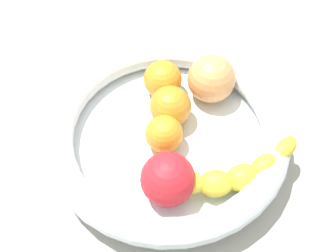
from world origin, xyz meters
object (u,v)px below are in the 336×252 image
(orange_front, at_px, (163,80))
(orange_mid_right, at_px, (170,106))
(fruit_bowl, at_px, (168,135))
(banana_draped_left, at_px, (227,174))
(orange_mid_left, at_px, (164,134))
(tomato_red, at_px, (168,179))
(peach_blush, at_px, (211,79))

(orange_front, xyz_separation_m, orange_mid_right, (0.04, 0.03, 0.00))
(fruit_bowl, distance_m, orange_front, 0.09)
(banana_draped_left, xyz_separation_m, orange_mid_left, (-0.02, -0.10, 0.00))
(banana_draped_left, height_order, orange_mid_right, orange_mid_right)
(banana_draped_left, distance_m, tomato_red, 0.08)
(fruit_bowl, bearing_deg, tomato_red, 25.80)
(peach_blush, bearing_deg, orange_mid_right, -25.71)
(orange_mid_left, distance_m, tomato_red, 0.08)
(banana_draped_left, bearing_deg, peach_blush, -149.66)
(banana_draped_left, height_order, peach_blush, peach_blush)
(banana_draped_left, bearing_deg, fruit_bowl, -107.85)
(banana_draped_left, relative_size, orange_front, 2.96)
(orange_front, bearing_deg, orange_mid_right, 38.09)
(orange_mid_right, height_order, peach_blush, peach_blush)
(tomato_red, bearing_deg, orange_mid_left, -150.05)
(tomato_red, bearing_deg, banana_draped_left, 125.76)
(orange_front, relative_size, peach_blush, 0.80)
(tomato_red, bearing_deg, orange_mid_right, -155.77)
(orange_front, relative_size, orange_mid_left, 1.11)
(fruit_bowl, distance_m, orange_mid_left, 0.02)
(orange_mid_left, bearing_deg, peach_blush, 169.25)
(orange_front, bearing_deg, tomato_red, 28.52)
(orange_front, distance_m, tomato_red, 0.18)
(tomato_red, bearing_deg, fruit_bowl, -154.20)
(banana_draped_left, relative_size, peach_blush, 2.38)
(orange_front, height_order, orange_mid_left, orange_front)
(tomato_red, bearing_deg, orange_front, -151.48)
(orange_mid_left, distance_m, orange_mid_right, 0.05)
(peach_blush, height_order, tomato_red, peach_blush)
(orange_front, relative_size, orange_mid_right, 0.97)
(orange_mid_left, bearing_deg, banana_draped_left, 78.73)
(orange_mid_left, relative_size, tomato_red, 0.75)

